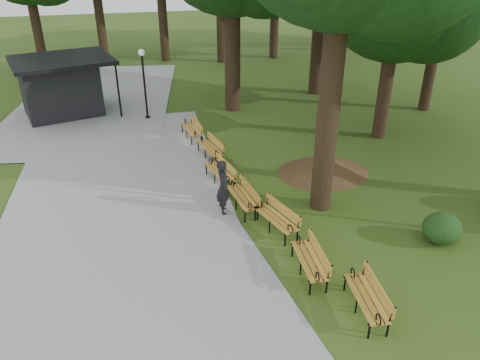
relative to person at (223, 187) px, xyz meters
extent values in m
plane|color=#2F4C15|center=(0.49, -0.65, -0.95)|extent=(100.00, 100.00, 0.00)
cube|color=#98989B|center=(-3.51, 2.35, -0.92)|extent=(12.00, 38.00, 0.06)
imported|color=black|center=(0.00, 0.00, 0.00)|extent=(0.50, 0.72, 1.89)
cylinder|color=black|center=(-1.73, 9.86, 0.65)|extent=(0.10, 0.10, 3.20)
sphere|color=white|center=(-1.73, 9.86, 2.35)|extent=(0.32, 0.32, 0.32)
cone|color=#47301C|center=(4.39, 1.91, -0.57)|extent=(2.99, 2.99, 0.76)
cylinder|color=black|center=(3.25, -0.43, 3.29)|extent=(0.70, 0.70, 8.47)
cylinder|color=black|center=(8.34, 4.74, 2.07)|extent=(0.60, 0.60, 6.03)
cylinder|color=black|center=(2.78, 10.16, 2.94)|extent=(0.80, 0.80, 7.78)
cylinder|color=black|center=(8.16, 11.88, 2.75)|extent=(0.76, 0.76, 7.39)
cylinder|color=black|center=(12.62, 7.62, 2.39)|extent=(0.56, 0.56, 6.67)
ellipsoid|color=#193D14|center=(5.88, -3.25, -0.95)|extent=(1.11, 1.11, 0.95)
camera|label=1|loc=(-2.77, -12.89, 7.10)|focal=34.72mm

